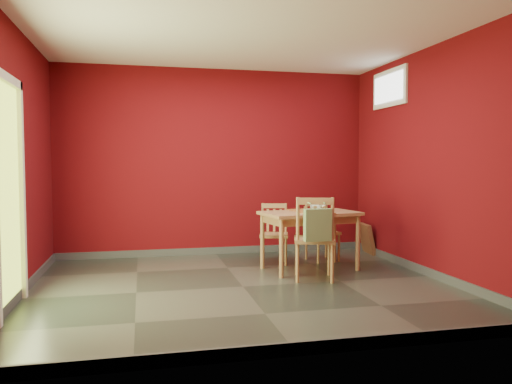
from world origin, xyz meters
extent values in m
plane|color=#2D342D|center=(0.00, 0.00, 0.00)|extent=(4.50, 4.50, 0.00)
plane|color=#5A090E|center=(0.00, 2.00, 1.35)|extent=(4.50, 0.00, 4.50)
plane|color=#5A090E|center=(0.00, -2.00, 1.35)|extent=(4.50, 0.00, 4.50)
plane|color=#5A090E|center=(-2.25, 0.00, 1.35)|extent=(0.00, 4.00, 4.00)
plane|color=#5A090E|center=(2.25, 0.00, 1.35)|extent=(0.00, 4.00, 4.00)
plane|color=white|center=(0.00, 0.00, 2.70)|extent=(4.50, 4.50, 0.00)
cube|color=#3F4244|center=(0.00, 1.99, 0.05)|extent=(4.50, 0.02, 0.10)
cube|color=#3F4244|center=(0.00, -1.99, 0.05)|extent=(4.50, 0.02, 0.10)
cube|color=#3F4244|center=(-2.24, 0.00, 0.05)|extent=(0.03, 4.00, 0.10)
cube|color=#3F4244|center=(2.24, 0.00, 0.05)|extent=(0.03, 4.00, 0.10)
cube|color=#B7D838|center=(-2.24, -0.40, 1.02)|extent=(0.02, 0.85, 2.05)
cube|color=white|center=(-2.21, 0.06, 1.06)|extent=(0.06, 0.08, 2.13)
cube|color=white|center=(-2.21, -0.40, 2.09)|extent=(0.06, 1.01, 0.08)
cube|color=white|center=(2.23, 1.00, 2.35)|extent=(0.03, 0.90, 0.50)
cube|color=white|center=(2.21, 1.00, 2.35)|extent=(0.02, 0.76, 0.36)
cube|color=silver|center=(1.60, 1.99, 0.30)|extent=(0.08, 0.02, 0.12)
cube|color=#A5784D|center=(0.99, 0.67, 0.71)|extent=(1.26, 0.86, 0.04)
cube|color=#A5784D|center=(0.99, 0.67, 0.64)|extent=(1.13, 0.73, 0.10)
cylinder|color=#A5784D|center=(0.52, 0.30, 0.35)|extent=(0.05, 0.05, 0.69)
cylinder|color=#A5784D|center=(0.43, 0.86, 0.35)|extent=(0.05, 0.05, 0.69)
cylinder|color=#A5784D|center=(1.56, 0.47, 0.35)|extent=(0.05, 0.05, 0.69)
cylinder|color=#A5784D|center=(1.46, 1.03, 0.35)|extent=(0.05, 0.05, 0.69)
cube|color=#945226|center=(0.99, 0.67, 0.74)|extent=(0.45, 0.74, 0.01)
cube|color=#945226|center=(0.99, 0.31, 0.56)|extent=(0.34, 0.06, 0.35)
cube|color=#A5784D|center=(0.66, 1.15, 0.38)|extent=(0.46, 0.46, 0.04)
cylinder|color=#A5784D|center=(0.46, 1.05, 0.18)|extent=(0.03, 0.03, 0.36)
cylinder|color=#A5784D|center=(0.55, 1.35, 0.18)|extent=(0.03, 0.03, 0.36)
cylinder|color=#A5784D|center=(0.77, 0.96, 0.18)|extent=(0.03, 0.03, 0.36)
cylinder|color=#A5784D|center=(0.85, 1.26, 0.18)|extent=(0.03, 0.03, 0.36)
cylinder|color=#A5784D|center=(0.55, 1.35, 0.59)|extent=(0.03, 0.03, 0.40)
cylinder|color=#A5784D|center=(0.85, 1.26, 0.59)|extent=(0.03, 0.03, 0.40)
cube|color=#A5784D|center=(0.70, 1.31, 0.76)|extent=(0.33, 0.12, 0.06)
cube|color=#A5784D|center=(0.62, 1.33, 0.56)|extent=(0.03, 0.03, 0.31)
cube|color=#A5784D|center=(0.70, 1.31, 0.56)|extent=(0.03, 0.03, 0.31)
cube|color=#A5784D|center=(0.79, 1.28, 0.56)|extent=(0.03, 0.03, 0.31)
cube|color=#A5784D|center=(1.35, 1.18, 0.39)|extent=(0.44, 0.44, 0.04)
cylinder|color=#A5784D|center=(1.23, 0.99, 0.18)|extent=(0.03, 0.03, 0.37)
cylinder|color=#A5784D|center=(1.16, 1.31, 0.18)|extent=(0.03, 0.03, 0.37)
cylinder|color=#A5784D|center=(1.54, 1.05, 0.18)|extent=(0.03, 0.03, 0.37)
cylinder|color=#A5784D|center=(1.48, 1.37, 0.18)|extent=(0.03, 0.03, 0.37)
cylinder|color=#A5784D|center=(1.16, 1.31, 0.61)|extent=(0.03, 0.03, 0.40)
cylinder|color=#A5784D|center=(1.48, 1.37, 0.61)|extent=(0.03, 0.03, 0.40)
cube|color=#A5784D|center=(1.32, 1.34, 0.77)|extent=(0.34, 0.10, 0.06)
cube|color=#A5784D|center=(1.23, 1.32, 0.57)|extent=(0.03, 0.02, 0.31)
cube|color=#A5784D|center=(1.32, 1.34, 0.57)|extent=(0.03, 0.02, 0.31)
cube|color=#A5784D|center=(1.41, 1.36, 0.57)|extent=(0.03, 0.02, 0.31)
cube|color=#A5784D|center=(0.87, 0.16, 0.46)|extent=(0.56, 0.56, 0.04)
cylinder|color=#A5784D|center=(1.11, 0.30, 0.22)|extent=(0.04, 0.04, 0.44)
cylinder|color=#A5784D|center=(1.00, -0.07, 0.22)|extent=(0.04, 0.04, 0.44)
cylinder|color=#A5784D|center=(0.74, 0.40, 0.22)|extent=(0.04, 0.04, 0.44)
cylinder|color=#A5784D|center=(0.63, 0.03, 0.22)|extent=(0.04, 0.04, 0.44)
cylinder|color=#A5784D|center=(1.00, -0.07, 0.72)|extent=(0.04, 0.04, 0.48)
cylinder|color=#A5784D|center=(0.63, 0.03, 0.72)|extent=(0.04, 0.04, 0.48)
cube|color=#A5784D|center=(0.82, -0.02, 0.92)|extent=(0.40, 0.15, 0.07)
cube|color=#A5784D|center=(0.92, -0.05, 0.68)|extent=(0.04, 0.03, 0.37)
cube|color=#A5784D|center=(0.82, -0.02, 0.68)|extent=(0.04, 0.03, 0.37)
cube|color=#A5784D|center=(0.71, 0.01, 0.68)|extent=(0.04, 0.03, 0.37)
cube|color=#6E8E5B|center=(0.82, -0.10, 0.66)|extent=(0.30, 0.09, 0.35)
cylinder|color=#6E8E5B|center=(0.73, -0.04, 0.90)|extent=(0.01, 0.15, 0.01)
cylinder|color=#6E8E5B|center=(0.90, -0.04, 0.90)|extent=(0.01, 0.15, 0.01)
cube|color=brown|center=(2.19, 1.55, 0.22)|extent=(0.19, 0.45, 0.44)
cube|color=black|center=(2.19, 1.55, 0.22)|extent=(0.12, 0.32, 0.31)
camera|label=1|loc=(-1.05, -5.23, 1.34)|focal=35.00mm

